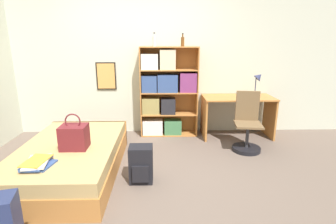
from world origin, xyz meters
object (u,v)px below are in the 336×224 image
at_px(book_stack_on_bed, 37,163).
at_px(handbag, 74,137).
at_px(desk_chair, 247,131).
at_px(backpack, 141,164).
at_px(bottle_brown, 183,41).
at_px(bed, 71,158).
at_px(desk_lamp, 258,80).
at_px(bookcase, 165,93).
at_px(desk, 237,109).
at_px(bottle_green, 154,41).

bearing_deg(book_stack_on_bed, handbag, 61.62).
height_order(desk_chair, backpack, desk_chair).
height_order(bottle_brown, desk_chair, bottle_brown).
bearing_deg(backpack, bed, 165.05).
bearing_deg(book_stack_on_bed, desk_lamp, 33.19).
bearing_deg(bottle_brown, book_stack_on_bed, -129.52).
relative_size(desk_lamp, desk_chair, 0.47).
distance_m(bed, bookcase, 1.94).
bearing_deg(bottle_brown, desk_lamp, -2.93).
height_order(bed, handbag, handbag).
bearing_deg(handbag, backpack, -6.94).
distance_m(bottle_brown, desk_chair, 1.79).
bearing_deg(desk_lamp, book_stack_on_bed, -146.81).
distance_m(bed, book_stack_on_bed, 0.65).
bearing_deg(bottle_brown, bookcase, 176.94).
height_order(handbag, desk, handbag).
distance_m(desk, desk_chair, 0.63).
distance_m(bottle_brown, backpack, 2.24).
distance_m(bed, backpack, 0.93).
relative_size(book_stack_on_bed, desk_chair, 0.42).
xyz_separation_m(desk_lamp, backpack, (-1.90, -1.56, -0.77)).
relative_size(handbag, desk_chair, 0.48).
distance_m(bookcase, bottle_green, 0.89).
height_order(book_stack_on_bed, desk, desk).
distance_m(book_stack_on_bed, desk_lamp, 3.55).
xyz_separation_m(handbag, bottle_brown, (1.39, 1.53, 1.09)).
bearing_deg(handbag, book_stack_on_bed, -118.38).
bearing_deg(book_stack_on_bed, bookcase, 56.17).
bearing_deg(handbag, bottle_brown, 47.73).
bearing_deg(bookcase, desk, -6.05).
bearing_deg(bed, bookcase, 49.21).
distance_m(bottle_green, backpack, 2.16).
distance_m(bed, bottle_green, 2.25).
bearing_deg(handbag, bed, 128.21).
bearing_deg(desk_chair, desk, 89.26).
height_order(handbag, bookcase, bookcase).
xyz_separation_m(bed, bottle_green, (1.04, 1.39, 1.44)).
bearing_deg(desk, book_stack_on_bed, -144.28).
distance_m(handbag, bottle_brown, 2.34).
bearing_deg(handbag, bookcase, 54.69).
height_order(bottle_brown, desk_lamp, bottle_brown).
bearing_deg(desk_lamp, desk_chair, -118.05).
relative_size(desk, desk_chair, 1.33).
distance_m(desk_lamp, backpack, 2.58).
bearing_deg(desk_lamp, desk, -171.38).
height_order(bottle_green, bottle_brown, bottle_green).
xyz_separation_m(bed, bookcase, (1.21, 1.40, 0.57)).
xyz_separation_m(bookcase, desk, (1.25, -0.13, -0.26)).
distance_m(bed, bottle_brown, 2.50).
height_order(bottle_brown, desk, bottle_brown).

